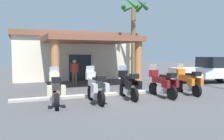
# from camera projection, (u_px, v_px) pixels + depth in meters

# --- Properties ---
(ground_plane) EXTENTS (80.00, 80.00, 0.00)m
(ground_plane) POSITION_uv_depth(u_px,v_px,m) (121.00, 98.00, 11.37)
(ground_plane) COLOR #424244
(motel_building) EXTENTS (10.60, 11.00, 4.00)m
(motel_building) POSITION_uv_depth(u_px,v_px,m) (73.00, 55.00, 21.04)
(motel_building) COLOR silver
(motel_building) RESTS_ON ground_plane
(motorcycle_cream) EXTENTS (0.74, 2.21, 1.61)m
(motorcycle_cream) POSITION_uv_depth(u_px,v_px,m) (55.00, 89.00, 9.66)
(motorcycle_cream) COLOR black
(motorcycle_cream) RESTS_ON ground_plane
(motorcycle_silver) EXTENTS (0.70, 2.21, 1.61)m
(motorcycle_silver) POSITION_uv_depth(u_px,v_px,m) (96.00, 87.00, 10.31)
(motorcycle_silver) COLOR black
(motorcycle_silver) RESTS_ON ground_plane
(motorcycle_black) EXTENTS (0.73, 2.21, 1.61)m
(motorcycle_black) POSITION_uv_depth(u_px,v_px,m) (129.00, 84.00, 11.22)
(motorcycle_black) COLOR black
(motorcycle_black) RESTS_ON ground_plane
(motorcycle_maroon) EXTENTS (0.72, 2.21, 1.61)m
(motorcycle_maroon) POSITION_uv_depth(u_px,v_px,m) (163.00, 83.00, 11.61)
(motorcycle_maroon) COLOR black
(motorcycle_maroon) RESTS_ON ground_plane
(motorcycle_orange) EXTENTS (0.77, 2.21, 1.61)m
(motorcycle_orange) POSITION_uv_depth(u_px,v_px,m) (188.00, 81.00, 12.43)
(motorcycle_orange) COLOR black
(motorcycle_orange) RESTS_ON ground_plane
(pedestrian) EXTENTS (0.52, 0.32, 1.78)m
(pedestrian) POSITION_uv_depth(u_px,v_px,m) (74.00, 71.00, 15.79)
(pedestrian) COLOR brown
(pedestrian) RESTS_ON ground_plane
(pickup_truck_white) EXTENTS (5.47, 2.90, 1.95)m
(pickup_truck_white) POSITION_uv_depth(u_px,v_px,m) (208.00, 70.00, 17.38)
(pickup_truck_white) COLOR black
(pickup_truck_white) RESTS_ON ground_plane
(palm_tree_near_portico) EXTENTS (2.37, 2.39, 6.84)m
(palm_tree_near_portico) POSITION_uv_depth(u_px,v_px,m) (134.00, 23.00, 18.69)
(palm_tree_near_portico) COLOR brown
(palm_tree_near_portico) RESTS_ON ground_plane
(curb_strip) EXTENTS (10.79, 0.36, 0.12)m
(curb_strip) POSITION_uv_depth(u_px,v_px,m) (118.00, 93.00, 12.41)
(curb_strip) COLOR #ADA89E
(curb_strip) RESTS_ON ground_plane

